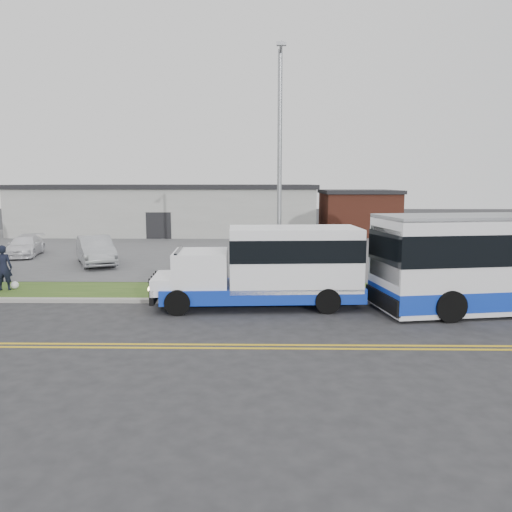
{
  "coord_description": "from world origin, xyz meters",
  "views": [
    {
      "loc": [
        2.4,
        -17.34,
        4.52
      ],
      "look_at": [
        2.07,
        2.47,
        1.6
      ],
      "focal_mm": 35.0,
      "sensor_mm": 36.0,
      "label": 1
    }
  ],
  "objects_px": {
    "parked_car_a": "(96,250)",
    "streetlight_near": "(280,164)",
    "shuttle_bus": "(273,264)",
    "parked_car_b": "(25,246)",
    "pedestrian": "(3,268)"
  },
  "relations": [
    {
      "from": "parked_car_a",
      "to": "pedestrian",
      "type": "bearing_deg",
      "value": -129.59
    },
    {
      "from": "streetlight_near",
      "to": "shuttle_bus",
      "type": "relative_size",
      "value": 1.23
    },
    {
      "from": "streetlight_near",
      "to": "parked_car_a",
      "type": "bearing_deg",
      "value": 145.78
    },
    {
      "from": "shuttle_bus",
      "to": "parked_car_a",
      "type": "relative_size",
      "value": 1.65
    },
    {
      "from": "shuttle_bus",
      "to": "parked_car_b",
      "type": "relative_size",
      "value": 1.86
    },
    {
      "from": "parked_car_a",
      "to": "parked_car_b",
      "type": "distance_m",
      "value": 6.18
    },
    {
      "from": "parked_car_a",
      "to": "shuttle_bus",
      "type": "bearing_deg",
      "value": -68.59
    },
    {
      "from": "pedestrian",
      "to": "parked_car_b",
      "type": "relative_size",
      "value": 0.45
    },
    {
      "from": "parked_car_a",
      "to": "parked_car_b",
      "type": "relative_size",
      "value": 1.13
    },
    {
      "from": "parked_car_a",
      "to": "streetlight_near",
      "type": "bearing_deg",
      "value": -60.26
    },
    {
      "from": "shuttle_bus",
      "to": "parked_car_b",
      "type": "bearing_deg",
      "value": 138.0
    },
    {
      "from": "shuttle_bus",
      "to": "parked_car_a",
      "type": "bearing_deg",
      "value": 133.85
    },
    {
      "from": "shuttle_bus",
      "to": "streetlight_near",
      "type": "bearing_deg",
      "value": 79.09
    },
    {
      "from": "shuttle_bus",
      "to": "pedestrian",
      "type": "height_order",
      "value": "shuttle_bus"
    },
    {
      "from": "pedestrian",
      "to": "parked_car_a",
      "type": "xyz_separation_m",
      "value": [
        1.6,
        6.62,
        -0.17
      ]
    }
  ]
}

